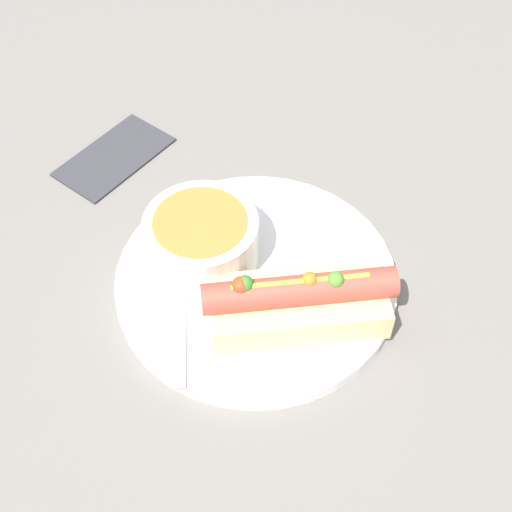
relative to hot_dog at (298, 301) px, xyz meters
name	(u,v)px	position (x,y,z in m)	size (l,w,h in m)	color
ground_plane	(256,284)	(-0.02, 0.06, -0.04)	(4.00, 4.00, 0.00)	slate
dinner_plate	(256,280)	(-0.02, 0.06, -0.03)	(0.27, 0.27, 0.01)	white
hot_dog	(298,301)	(0.00, 0.00, 0.00)	(0.18, 0.10, 0.06)	#E5C17F
soup_bowl	(202,238)	(-0.06, 0.10, 0.01)	(0.11, 0.11, 0.05)	silver
spoon	(182,272)	(-0.09, 0.08, -0.02)	(0.07, 0.18, 0.01)	#B7B7BC
napkin	(114,156)	(-0.11, 0.28, -0.04)	(0.15, 0.13, 0.01)	#333338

